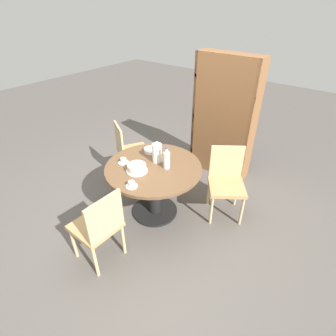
{
  "coord_description": "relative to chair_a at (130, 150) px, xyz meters",
  "views": [
    {
      "loc": [
        1.69,
        -1.9,
        2.35
      ],
      "look_at": [
        0.0,
        0.28,
        0.53
      ],
      "focal_mm": 28.0,
      "sensor_mm": 36.0,
      "label": 1
    }
  ],
  "objects": [
    {
      "name": "cake_main",
      "position": [
        0.71,
        -0.57,
        0.27
      ],
      "size": [
        0.24,
        0.24,
        0.09
      ],
      "color": "white",
      "rests_on": "dining_table"
    },
    {
      "name": "coffee_pot",
      "position": [
        0.76,
        -0.27,
        0.35
      ],
      "size": [
        0.11,
        0.11,
        0.27
      ],
      "color": "white",
      "rests_on": "dining_table"
    },
    {
      "name": "chair_c",
      "position": [
        1.47,
        0.18,
        0.0
      ],
      "size": [
        0.59,
        0.59,
        0.88
      ],
      "rotation": [
        0.0,
        0.0,
        6.91
      ],
      "color": "tan",
      "rests_on": "ground_plane"
    },
    {
      "name": "plate_stack",
      "position": [
        0.55,
        -0.14,
        0.25
      ],
      "size": [
        0.19,
        0.19,
        0.04
      ],
      "color": "white",
      "rests_on": "dining_table"
    },
    {
      "name": "chair_b",
      "position": [
        0.83,
        -1.26,
        0.0
      ],
      "size": [
        0.43,
        0.43,
        0.88
      ],
      "rotation": [
        0.0,
        0.0,
        4.69
      ],
      "color": "tan",
      "rests_on": "ground_plane"
    },
    {
      "name": "water_bottle",
      "position": [
        0.93,
        -0.31,
        0.33
      ],
      "size": [
        0.08,
        0.08,
        0.27
      ],
      "color": "silver",
      "rests_on": "dining_table"
    },
    {
      "name": "cup_a",
      "position": [
        0.46,
        -0.54,
        0.25
      ],
      "size": [
        0.12,
        0.12,
        0.06
      ],
      "color": "white",
      "rests_on": "dining_table"
    },
    {
      "name": "ground_plane",
      "position": [
        0.79,
        -0.38,
        -0.48
      ],
      "size": [
        14.0,
        14.0,
        0.0
      ],
      "primitive_type": "plane",
      "color": "#56514C"
    },
    {
      "name": "dining_table",
      "position": [
        0.79,
        -0.38,
        0.04
      ],
      "size": [
        1.12,
        1.12,
        0.7
      ],
      "color": "black",
      "rests_on": "ground_plane"
    },
    {
      "name": "bookshelf",
      "position": [
        0.96,
        0.98,
        0.39
      ],
      "size": [
        0.9,
        0.28,
        1.76
      ],
      "rotation": [
        0.0,
        0.0,
        3.14
      ],
      "color": "brown",
      "rests_on": "ground_plane"
    },
    {
      "name": "chair_a",
      "position": [
        0.0,
        0.0,
        0.0
      ],
      "size": [
        0.57,
        0.57,
        0.88
      ],
      "rotation": [
        0.0,
        0.0,
        2.62
      ],
      "color": "tan",
      "rests_on": "ground_plane"
    },
    {
      "name": "cup_b",
      "position": [
        0.86,
        -0.81,
        0.25
      ],
      "size": [
        0.12,
        0.12,
        0.06
      ],
      "color": "white",
      "rests_on": "dining_table"
    }
  ]
}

